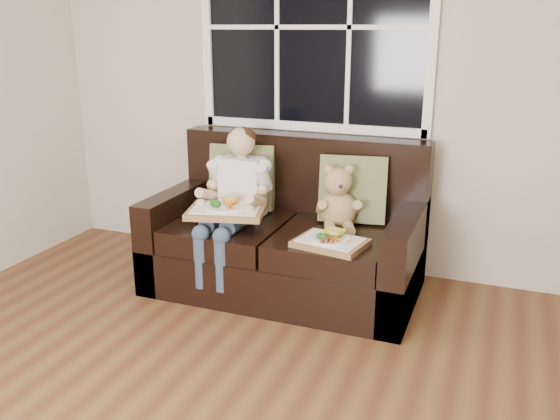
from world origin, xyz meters
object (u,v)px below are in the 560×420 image
at_px(teddy_bear, 337,202).
at_px(tray_right, 331,241).
at_px(loveseat, 288,241).
at_px(child, 236,190).
at_px(tray_left, 227,209).

relative_size(teddy_bear, tray_right, 0.95).
relative_size(loveseat, tray_right, 3.88).
height_order(loveseat, tray_right, loveseat).
xyz_separation_m(child, tray_left, (0.01, -0.16, -0.08)).
relative_size(child, tray_right, 2.10).
xyz_separation_m(tray_left, tray_right, (0.69, -0.06, -0.10)).
distance_m(loveseat, child, 0.48).
bearing_deg(child, tray_right, -16.92).
xyz_separation_m(child, tray_right, (0.70, -0.21, -0.18)).
distance_m(teddy_bear, tray_left, 0.69).
bearing_deg(tray_right, child, 173.47).
xyz_separation_m(teddy_bear, tray_left, (-0.63, -0.28, -0.04)).
bearing_deg(child, loveseat, 21.46).
relative_size(loveseat, tray_left, 3.16).
height_order(tray_left, tray_right, tray_left).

